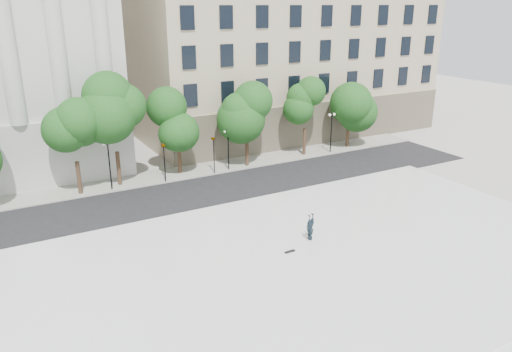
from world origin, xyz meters
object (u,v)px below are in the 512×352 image
object	(u,v)px
traffic_light_east	(213,138)
traffic_light_west	(163,143)
person_lying	(310,236)
skateboard	(290,251)

from	to	relation	value
traffic_light_east	traffic_light_west	bearing A→B (deg)	180.00
person_lying	traffic_light_west	bearing A→B (deg)	92.23
traffic_light_west	traffic_light_east	world-z (taller)	traffic_light_west
traffic_light_west	skateboard	world-z (taller)	traffic_light_west
skateboard	traffic_light_east	bearing A→B (deg)	79.50
person_lying	skateboard	xyz separation A→B (m)	(-2.16, -0.84, -0.22)
traffic_light_east	person_lying	world-z (taller)	traffic_light_east
traffic_light_west	skateboard	bearing A→B (deg)	-83.29
traffic_light_east	person_lying	size ratio (longest dim) A/B	2.23
traffic_light_east	person_lying	xyz separation A→B (m)	(-0.67, -16.88, -2.90)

